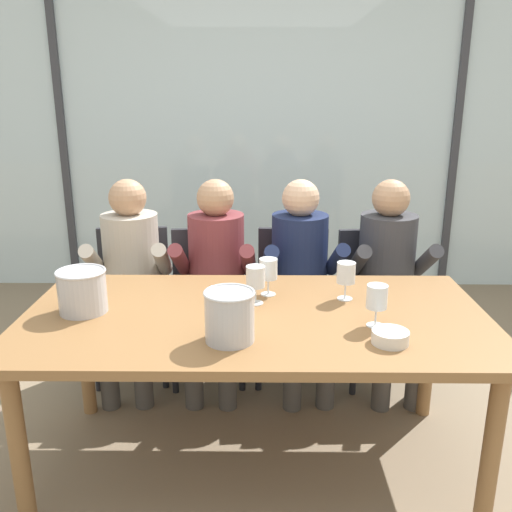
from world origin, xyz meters
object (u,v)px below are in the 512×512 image
tasting_bowl (390,337)px  wine_glass_by_right_taster (377,299)px  ice_bucket_secondary (82,290)px  chair_center (292,291)px  person_navy_polo (301,271)px  wine_glass_by_left_taster (268,270)px  chair_near_curtain (133,290)px  chair_left_of_center (208,292)px  dining_table (255,329)px  chair_right_of_center (375,293)px  wine_glass_near_bucket (346,274)px  person_beige_jumper (130,271)px  wine_glass_center_pour (256,278)px  ice_bucket_primary (230,315)px  person_maroon_top (215,271)px  person_charcoal_jacket (389,272)px

tasting_bowl → wine_glass_by_right_taster: wine_glass_by_right_taster is taller
ice_bucket_secondary → chair_center: bearing=43.5°
person_navy_polo → wine_glass_by_left_taster: 0.62m
chair_near_curtain → chair_left_of_center: size_ratio=1.00×
chair_left_of_center → wine_glass_by_left_taster: 0.84m
dining_table → chair_right_of_center: 1.15m
dining_table → wine_glass_by_left_taster: (0.06, 0.23, 0.20)m
wine_glass_near_bucket → person_beige_jumper: bearing=151.7°
wine_glass_center_pour → chair_near_curtain: bearing=132.8°
person_navy_polo → wine_glass_near_bucket: 0.65m
chair_center → ice_bucket_secondary: (-0.95, -0.90, 0.34)m
person_beige_jumper → wine_glass_by_right_taster: bearing=-40.5°
tasting_bowl → wine_glass_near_bucket: 0.47m
chair_near_curtain → chair_right_of_center: same height
ice_bucket_primary → person_beige_jumper: bearing=121.1°
dining_table → chair_left_of_center: size_ratio=2.30×
chair_right_of_center → person_navy_polo: (-0.45, -0.12, 0.17)m
ice_bucket_secondary → wine_glass_by_right_taster: size_ratio=1.21×
person_beige_jumper → wine_glass_by_left_taster: (0.78, -0.55, 0.19)m
chair_left_of_center → wine_glass_by_left_taster: bearing=-67.1°
chair_near_curtain → dining_table: bearing=-56.9°
wine_glass_by_left_taster → wine_glass_near_bucket: 0.35m
chair_center → dining_table: bearing=-100.7°
chair_right_of_center → ice_bucket_primary: (-0.80, -1.16, 0.34)m
wine_glass_center_pour → wine_glass_by_right_taster: size_ratio=1.00×
chair_left_of_center → person_maroon_top: 0.22m
tasting_bowl → ice_bucket_primary: bearing=178.1°
dining_table → tasting_bowl: size_ratio=14.12×
ice_bucket_secondary → person_beige_jumper: bearing=88.8°
person_beige_jumper → ice_bucket_primary: (0.63, -1.04, 0.17)m
chair_left_of_center → wine_glass_by_right_taster: bearing=-57.4°
person_navy_polo → wine_glass_by_left_taster: (-0.19, -0.55, 0.19)m
chair_center → person_charcoal_jacket: 0.58m
dining_table → wine_glass_by_left_taster: bearing=75.6°
person_navy_polo → wine_glass_by_right_taster: bearing=-81.1°
person_charcoal_jacket → wine_glass_by_right_taster: bearing=-108.6°
chair_center → chair_right_of_center: size_ratio=1.00×
ice_bucket_primary → ice_bucket_secondary: size_ratio=0.94×
chair_right_of_center → ice_bucket_primary: bearing=-130.3°
chair_right_of_center → person_beige_jumper: size_ratio=0.73×
person_maroon_top → wine_glass_center_pour: size_ratio=6.78×
person_beige_jumper → person_charcoal_jacket: size_ratio=1.00×
chair_center → wine_glass_by_left_taster: bearing=-100.3°
chair_center → tasting_bowl: chair_center is taller
dining_table → chair_right_of_center: (0.71, 0.90, -0.17)m
ice_bucket_primary → tasting_bowl: 0.61m
dining_table → ice_bucket_primary: size_ratio=9.97×
dining_table → wine_glass_near_bucket: 0.48m
chair_right_of_center → dining_table: bearing=-133.8°
chair_left_of_center → chair_right_of_center: same height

